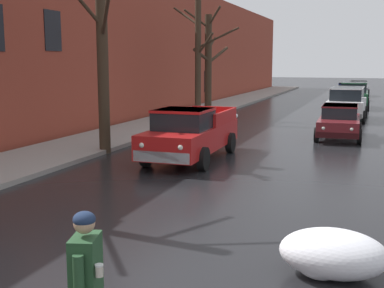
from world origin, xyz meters
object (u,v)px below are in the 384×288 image
(pickup_truck_red_approaching_near_lane, at_px, (190,134))
(suv_green_parked_far_down_block, at_px, (354,94))
(bare_tree_far_down_block, at_px, (208,64))
(sedan_maroon_parked_kerbside_close, at_px, (339,121))
(bare_tree_second_along_sidewalk, at_px, (102,46))
(sedan_darkblue_queued_behind_truck, at_px, (348,91))
(pedestrian_with_coffee, at_px, (86,279))
(bare_tree_mid_block, at_px, (199,56))
(sedan_grey_at_far_intersection, at_px, (358,88))
(suv_white_parked_kerbside_mid, at_px, (347,102))

(pickup_truck_red_approaching_near_lane, relative_size, suv_green_parked_far_down_block, 1.20)
(bare_tree_far_down_block, distance_m, suv_green_parked_far_down_block, 12.29)
(bare_tree_far_down_block, height_order, sedan_maroon_parked_kerbside_close, bare_tree_far_down_block)
(bare_tree_second_along_sidewalk, bearing_deg, sedan_darkblue_queued_behind_truck, 76.59)
(bare_tree_second_along_sidewalk, height_order, bare_tree_far_down_block, bare_tree_second_along_sidewalk)
(sedan_darkblue_queued_behind_truck, xyz_separation_m, pedestrian_with_coffee, (-0.60, -40.32, 0.28))
(bare_tree_mid_block, xyz_separation_m, bare_tree_far_down_block, (-0.02, 1.78, -0.44))
(sedan_maroon_parked_kerbside_close, distance_m, sedan_grey_at_far_intersection, 28.22)
(bare_tree_second_along_sidewalk, distance_m, bare_tree_far_down_block, 12.10)
(bare_tree_far_down_block, relative_size, sedan_maroon_parked_kerbside_close, 1.47)
(bare_tree_far_down_block, distance_m, pedestrian_with_coffee, 24.48)
(bare_tree_far_down_block, height_order, suv_white_parked_kerbside_mid, bare_tree_far_down_block)
(bare_tree_mid_block, height_order, sedan_grey_at_far_intersection, bare_tree_mid_block)
(bare_tree_second_along_sidewalk, height_order, sedan_maroon_parked_kerbside_close, bare_tree_second_along_sidewalk)
(bare_tree_mid_block, height_order, bare_tree_far_down_block, bare_tree_mid_block)
(suv_green_parked_far_down_block, distance_m, sedan_darkblue_queued_behind_truck, 7.44)
(bare_tree_far_down_block, distance_m, sedan_maroon_parked_kerbside_close, 9.75)
(pickup_truck_red_approaching_near_lane, bearing_deg, bare_tree_mid_block, 107.55)
(bare_tree_mid_block, bearing_deg, pedestrian_with_coffee, -73.93)
(pickup_truck_red_approaching_near_lane, relative_size, sedan_darkblue_queued_behind_truck, 1.21)
(sedan_maroon_parked_kerbside_close, xyz_separation_m, pedestrian_with_coffee, (-1.37, -18.03, 0.28))
(suv_white_parked_kerbside_mid, bearing_deg, bare_tree_second_along_sidewalk, -118.38)
(bare_tree_second_along_sidewalk, xyz_separation_m, suv_green_parked_far_down_block, (7.65, 21.45, -2.78))
(suv_green_parked_far_down_block, relative_size, pedestrian_with_coffee, 2.59)
(sedan_maroon_parked_kerbside_close, relative_size, suv_green_parked_far_down_block, 0.93)
(sedan_grey_at_far_intersection, bearing_deg, sedan_maroon_parked_kerbside_close, -89.83)
(pickup_truck_red_approaching_near_lane, xyz_separation_m, sedan_darkblue_queued_behind_truck, (3.59, 28.93, -0.13))
(sedan_darkblue_queued_behind_truck, distance_m, sedan_grey_at_far_intersection, 5.96)
(suv_white_parked_kerbside_mid, xyz_separation_m, sedan_grey_at_far_intersection, (-0.01, 20.75, -0.24))
(pickup_truck_red_approaching_near_lane, bearing_deg, suv_green_parked_far_down_block, 78.55)
(sedan_darkblue_queued_behind_truck, bearing_deg, pedestrian_with_coffee, -90.85)
(bare_tree_mid_block, height_order, sedan_maroon_parked_kerbside_close, bare_tree_mid_block)
(bare_tree_far_down_block, distance_m, sedan_grey_at_far_intersection, 24.03)
(bare_tree_far_down_block, relative_size, pedestrian_with_coffee, 3.56)
(suv_white_parked_kerbside_mid, xyz_separation_m, sedan_darkblue_queued_behind_truck, (-0.69, 14.84, -0.24))
(bare_tree_second_along_sidewalk, bearing_deg, sedan_grey_at_far_intersection, 77.72)
(bare_tree_far_down_block, xyz_separation_m, suv_white_parked_kerbside_mid, (7.58, 1.92, -2.13))
(pickup_truck_red_approaching_near_lane, distance_m, suv_white_parked_kerbside_mid, 14.73)
(bare_tree_mid_block, xyz_separation_m, pedestrian_with_coffee, (6.27, -21.78, -2.52))
(suv_green_parked_far_down_block, bearing_deg, bare_tree_second_along_sidewalk, -109.63)
(suv_white_parked_kerbside_mid, bearing_deg, pedestrian_with_coffee, -92.89)
(suv_white_parked_kerbside_mid, bearing_deg, sedan_grey_at_far_intersection, 90.02)
(suv_green_parked_far_down_block, bearing_deg, pickup_truck_red_approaching_near_lane, -101.45)
(pedestrian_with_coffee, bearing_deg, bare_tree_far_down_block, 104.96)
(sedan_darkblue_queued_behind_truck, bearing_deg, bare_tree_mid_block, -110.33)
(bare_tree_second_along_sidewalk, height_order, pedestrian_with_coffee, bare_tree_second_along_sidewalk)
(sedan_grey_at_far_intersection, bearing_deg, bare_tree_mid_block, -107.17)
(sedan_darkblue_queued_behind_truck, bearing_deg, bare_tree_far_down_block, -112.35)
(bare_tree_mid_block, relative_size, sedan_darkblue_queued_behind_truck, 1.53)
(sedan_maroon_parked_kerbside_close, distance_m, pedestrian_with_coffee, 18.08)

